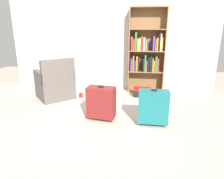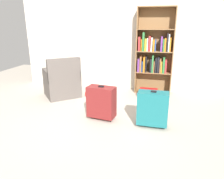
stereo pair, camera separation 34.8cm
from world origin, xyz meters
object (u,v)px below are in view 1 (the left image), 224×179
at_px(storage_box, 142,92).
at_px(armchair, 55,84).
at_px(suitcase_teal, 153,107).
at_px(suitcase_dark_red, 101,102).
at_px(mug, 81,95).
at_px(bookshelf, 146,52).

bearing_deg(storage_box, armchair, -169.17).
bearing_deg(armchair, suitcase_teal, -27.00).
height_order(storage_box, suitcase_dark_red, suitcase_dark_red).
bearing_deg(storage_box, mug, -169.53).
bearing_deg(mug, suitcase_dark_red, -58.56).
bearing_deg(armchair, mug, 11.76).
bearing_deg(suitcase_teal, bookshelf, 92.90).
xyz_separation_m(storage_box, suitcase_dark_red, (-0.72, -1.32, 0.22)).
height_order(storage_box, suitcase_teal, suitcase_teal).
xyz_separation_m(armchair, mug, (0.54, 0.11, -0.27)).
relative_size(mug, suitcase_dark_red, 0.20).
relative_size(storage_box, suitcase_dark_red, 0.66).
distance_m(mug, suitcase_teal, 1.93).
distance_m(armchair, storage_box, 1.95).
relative_size(armchair, suitcase_dark_red, 1.64).
bearing_deg(suitcase_dark_red, armchair, 141.23).
bearing_deg(bookshelf, suitcase_dark_red, -114.35).
xyz_separation_m(bookshelf, armchair, (-1.97, -0.75, -0.63)).
distance_m(bookshelf, armchair, 2.20).
height_order(armchair, suitcase_teal, armchair).
height_order(armchair, mug, armchair).
height_order(armchair, suitcase_dark_red, armchair).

